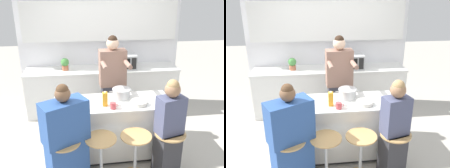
# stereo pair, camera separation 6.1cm
# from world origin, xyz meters

# --- Properties ---
(ground_plane) EXTENTS (16.00, 16.00, 0.00)m
(ground_plane) POSITION_xyz_m (0.00, 0.00, 0.00)
(ground_plane) COLOR #B2ADA3
(wall_back) EXTENTS (3.26, 0.22, 2.70)m
(wall_back) POSITION_xyz_m (0.00, 1.77, 1.54)
(wall_back) COLOR white
(wall_back) RESTS_ON ground_plane
(back_counter) EXTENTS (3.03, 0.60, 0.92)m
(back_counter) POSITION_xyz_m (0.00, 1.48, 0.46)
(back_counter) COLOR white
(back_counter) RESTS_ON ground_plane
(kitchen_island) EXTENTS (1.70, 0.65, 0.89)m
(kitchen_island) POSITION_xyz_m (0.00, 0.00, 0.45)
(kitchen_island) COLOR black
(kitchen_island) RESTS_ON ground_plane
(bar_stool_leftmost) EXTENTS (0.41, 0.41, 0.67)m
(bar_stool_leftmost) POSITION_xyz_m (-0.68, -0.59, 0.39)
(bar_stool_leftmost) COLOR tan
(bar_stool_leftmost) RESTS_ON ground_plane
(bar_stool_center_left) EXTENTS (0.41, 0.41, 0.67)m
(bar_stool_center_left) POSITION_xyz_m (-0.23, -0.56, 0.39)
(bar_stool_center_left) COLOR tan
(bar_stool_center_left) RESTS_ON ground_plane
(bar_stool_center_right) EXTENTS (0.41, 0.41, 0.67)m
(bar_stool_center_right) POSITION_xyz_m (0.23, -0.57, 0.39)
(bar_stool_center_right) COLOR tan
(bar_stool_center_right) RESTS_ON ground_plane
(bar_stool_rightmost) EXTENTS (0.41, 0.41, 0.67)m
(bar_stool_rightmost) POSITION_xyz_m (0.68, -0.57, 0.39)
(bar_stool_rightmost) COLOR tan
(bar_stool_rightmost) RESTS_ON ground_plane
(person_cooking) EXTENTS (0.46, 0.57, 1.75)m
(person_cooking) POSITION_xyz_m (0.08, 0.59, 0.87)
(person_cooking) COLOR #383842
(person_cooking) RESTS_ON ground_plane
(person_wrapped_blanket) EXTENTS (0.62, 0.51, 1.42)m
(person_wrapped_blanket) POSITION_xyz_m (-0.66, -0.56, 0.66)
(person_wrapped_blanket) COLOR #2D5193
(person_wrapped_blanket) RESTS_ON ground_plane
(person_seated_near) EXTENTS (0.38, 0.33, 1.41)m
(person_seated_near) POSITION_xyz_m (0.66, -0.56, 0.66)
(person_seated_near) COLOR #333338
(person_seated_near) RESTS_ON ground_plane
(cooking_pot) EXTENTS (0.36, 0.27, 0.15)m
(cooking_pot) POSITION_xyz_m (0.15, 0.11, 0.97)
(cooking_pot) COLOR #B7BABC
(cooking_pot) RESTS_ON kitchen_island
(fruit_bowl) EXTENTS (0.23, 0.23, 0.06)m
(fruit_bowl) POSITION_xyz_m (0.36, -0.14, 0.92)
(fruit_bowl) COLOR silver
(fruit_bowl) RESTS_ON kitchen_island
(coffee_cup_near) EXTENTS (0.11, 0.08, 0.10)m
(coffee_cup_near) POSITION_xyz_m (0.65, -0.17, 0.94)
(coffee_cup_near) COLOR #4C7099
(coffee_cup_near) RESTS_ON kitchen_island
(coffee_cup_far) EXTENTS (0.12, 0.09, 0.09)m
(coffee_cup_far) POSITION_xyz_m (-0.02, -0.21, 0.94)
(coffee_cup_far) COLOR #DB4C51
(coffee_cup_far) RESTS_ON kitchen_island
(banana_bunch) EXTENTS (0.17, 0.12, 0.06)m
(banana_bunch) POSITION_xyz_m (-0.48, -0.21, 0.92)
(banana_bunch) COLOR yellow
(banana_bunch) RESTS_ON kitchen_island
(juice_carton) EXTENTS (0.07, 0.07, 0.21)m
(juice_carton) POSITION_xyz_m (-0.12, -0.11, 1.00)
(juice_carton) COLOR gold
(juice_carton) RESTS_ON kitchen_island
(microwave) EXTENTS (0.53, 0.35, 0.28)m
(microwave) POSITION_xyz_m (0.40, 1.44, 1.06)
(microwave) COLOR #B2B5B7
(microwave) RESTS_ON back_counter
(potted_plant) EXTENTS (0.16, 0.16, 0.24)m
(potted_plant) POSITION_xyz_m (-0.73, 1.48, 1.05)
(potted_plant) COLOR #A86042
(potted_plant) RESTS_ON back_counter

